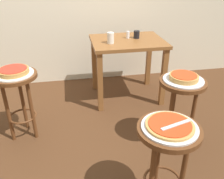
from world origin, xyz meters
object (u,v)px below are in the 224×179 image
object	(u,v)px
stool_foreground	(167,149)
cup_far_edge	(137,34)
stool_leftside	(17,91)
pizza_middle	(184,77)
pizza_foreground	(170,125)
serving_plate_middle	(183,80)
dining_table	(127,51)
cup_near_edge	(111,38)
serving_plate_leftside	(14,74)
pizza_leftside	(13,71)
pizza_server_knife	(176,125)
serving_plate_foreground	(170,127)
stool_middle	(181,98)
condiment_shaker	(128,35)

from	to	relation	value
stool_foreground	cup_far_edge	distance (m)	1.76
stool_leftside	pizza_middle	bearing A→B (deg)	-15.40
pizza_foreground	serving_plate_middle	world-z (taller)	pizza_foreground
dining_table	cup_near_edge	bearing A→B (deg)	-157.19
pizza_foreground	cup_far_edge	world-z (taller)	cup_far_edge
serving_plate_leftside	pizza_leftside	xyz separation A→B (m)	(0.00, 0.00, 0.03)
serving_plate_middle	pizza_server_knife	distance (m)	0.74
dining_table	cup_far_edge	xyz separation A→B (m)	(0.12, 0.06, 0.18)
dining_table	pizza_server_knife	size ratio (longest dim) A/B	3.98
stool_foreground	serving_plate_leftside	distance (m)	1.52
pizza_foreground	pizza_server_knife	world-z (taller)	pizza_server_knife
serving_plate_middle	serving_plate_leftside	size ratio (longest dim) A/B	1.00
pizza_middle	cup_far_edge	xyz separation A→B (m)	(-0.13, 1.09, 0.09)
pizza_middle	dining_table	world-z (taller)	dining_table
stool_foreground	serving_plate_foreground	xyz separation A→B (m)	(0.00, 0.00, 0.18)
pizza_foreground	serving_plate_middle	distance (m)	0.74
cup_near_edge	pizza_server_knife	world-z (taller)	cup_near_edge
pizza_middle	pizza_leftside	world-z (taller)	same
pizza_leftside	pizza_server_knife	distance (m)	1.55
stool_foreground	pizza_middle	bearing A→B (deg)	58.57
serving_plate_foreground	pizza_server_knife	size ratio (longest dim) A/B	1.64
stool_middle	pizza_leftside	size ratio (longest dim) A/B	2.49
pizza_foreground	pizza_leftside	distance (m)	1.51
pizza_middle	pizza_leftside	xyz separation A→B (m)	(-1.48, 0.41, 0.00)
serving_plate_leftside	cup_near_edge	bearing A→B (deg)	27.67
serving_plate_leftside	cup_far_edge	distance (m)	1.52
pizza_leftside	cup_far_edge	bearing A→B (deg)	26.55
serving_plate_leftside	serving_plate_middle	bearing A→B (deg)	-15.40
dining_table	serving_plate_foreground	bearing A→B (deg)	-94.52
stool_foreground	pizza_leftside	xyz separation A→B (m)	(-1.10, 1.04, 0.21)
serving_plate_leftside	cup_far_edge	size ratio (longest dim) A/B	3.87
stool_leftside	dining_table	world-z (taller)	dining_table
pizza_foreground	serving_plate_leftside	xyz separation A→B (m)	(-1.10, 1.04, -0.02)
dining_table	cup_far_edge	size ratio (longest dim) A/B	9.48
pizza_server_knife	serving_plate_middle	bearing A→B (deg)	44.71
serving_plate_leftside	cup_near_edge	world-z (taller)	cup_near_edge
serving_plate_foreground	condiment_shaker	bearing A→B (deg)	85.04
pizza_middle	cup_near_edge	bearing A→B (deg)	117.23
condiment_shaker	stool_foreground	bearing A→B (deg)	-94.96
stool_middle	pizza_middle	world-z (taller)	pizza_middle
pizza_foreground	condiment_shaker	world-z (taller)	condiment_shaker
serving_plate_leftside	cup_far_edge	world-z (taller)	cup_far_edge
pizza_foreground	pizza_server_knife	bearing A→B (deg)	-33.69
dining_table	condiment_shaker	size ratio (longest dim) A/B	10.15
serving_plate_leftside	pizza_leftside	world-z (taller)	pizza_leftside
pizza_leftside	pizza_server_knife	xyz separation A→B (m)	(1.13, -1.06, 0.00)
serving_plate_foreground	pizza_middle	bearing A→B (deg)	58.57
serving_plate_leftside	pizza_middle	bearing A→B (deg)	-15.40
pizza_middle	condiment_shaker	size ratio (longest dim) A/B	2.92
stool_foreground	serving_plate_leftside	size ratio (longest dim) A/B	1.94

